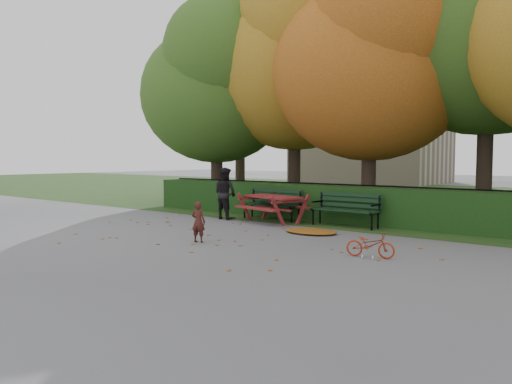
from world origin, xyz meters
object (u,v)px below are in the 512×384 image
Objects in this scene: tree_b at (299,54)px; bicycle at (370,245)px; tree_a at (218,83)px; child at (198,222)px; tree_f at (242,70)px; bench_left at (273,202)px; picnic_table at (273,202)px; tree_c at (377,55)px; adult at (225,193)px; tree_d at (502,5)px; bench_right at (347,207)px.

tree_b is 9.95× the size of bicycle.
child is (4.98, -6.01, -4.08)m from tree_a.
child is (6.92, -9.67, -5.25)m from tree_f.
picnic_table is (0.37, -0.50, 0.06)m from bench_left.
tree_a is 8.53× the size of child.
tree_c is at bearing -116.30° from child.
tree_f is 9.29m from adult.
adult reaches higher than picnic_table.
tree_f is at bearing -50.27° from adult.
child is (-4.09, -7.66, -5.54)m from tree_d.
child is 3.69m from bicycle.
tree_a reaches higher than picnic_table.
adult is at bearing -145.36° from bench_left.
bicycle is (8.58, -5.22, -4.29)m from tree_a.
adult is (2.73, -2.68, -3.76)m from tree_a.
tree_f reaches higher than tree_a.
tree_c reaches higher than bench_left.
tree_d reaches higher than tree_c.
tree_a is 4.31m from tree_f.
adult is at bearing -90.24° from tree_b.
tree_b is 5.32m from tree_f.
tree_b is at bearing 166.55° from tree_c.
tree_f reaches higher than adult.
tree_f is 14.81m from bicycle.
tree_d reaches higher than tree_b.
bench_right is (3.54, -3.04, -4.88)m from tree_b.
picnic_table is at bearing -44.23° from tree_f.
bench_left is 4.28m from child.
tree_f reaches higher than bicycle.
picnic_table is at bearing -166.13° from bench_right.
tree_f is at bearing 152.01° from tree_b.
bench_left is at bearing -43.51° from tree_f.
tree_d reaches higher than bicycle.
adult is at bearing -44.46° from tree_a.
bench_left is (-5.18, -3.53, -5.46)m from tree_d.
bench_right reaches higher than picnic_table.
tree_c is 6.06m from adult.
tree_a is 0.85× the size of tree_b.
tree_d reaches higher than picnic_table.
tree_f is 5.10× the size of bench_left.
tree_c reaches higher than child.
tree_c reaches higher than bicycle.
bench_right is (6.29, -1.88, -4.00)m from tree_a.
tree_c is 3.50m from tree_d.
child is (0.72, -3.63, -0.14)m from picnic_table.
adult reaches higher than bicycle.
bicycle is at bearing -31.32° from tree_a.
tree_b is 9.01m from child.
tree_d is 8.28m from picnic_table.
tree_b is 6.18m from picnic_table.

